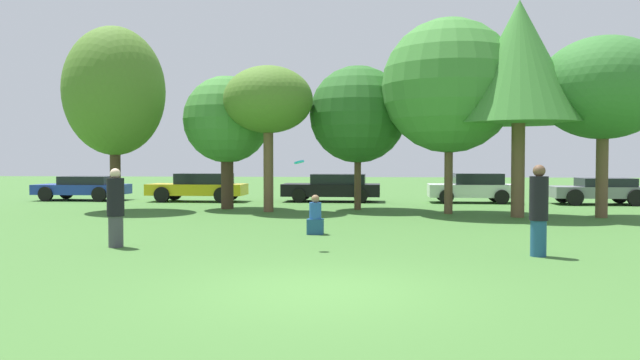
% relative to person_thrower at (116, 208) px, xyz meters
% --- Properties ---
extents(ground_plane, '(120.00, 120.00, 0.00)m').
position_rel_person_thrower_xyz_m(ground_plane, '(4.92, -4.02, -0.87)').
color(ground_plane, '#3D6B2D').
extents(person_thrower, '(0.37, 0.37, 1.74)m').
position_rel_person_thrower_xyz_m(person_thrower, '(0.00, 0.00, 0.00)').
color(person_thrower, '#3F3F47').
rests_on(person_thrower, ground).
extents(person_catcher, '(0.37, 0.37, 1.83)m').
position_rel_person_thrower_xyz_m(person_catcher, '(8.97, -0.46, 0.05)').
color(person_catcher, navy).
rests_on(person_catcher, ground).
extents(frisbee, '(0.23, 0.22, 0.11)m').
position_rel_person_thrower_xyz_m(frisbee, '(4.07, 0.12, 1.01)').
color(frisbee, '#19B2D8').
extents(bystander_sitting, '(0.42, 0.35, 1.03)m').
position_rel_person_thrower_xyz_m(bystander_sitting, '(4.16, 2.75, -0.45)').
color(bystander_sitting, navy).
rests_on(bystander_sitting, ground).
extents(tree_0, '(3.79, 3.79, 7.00)m').
position_rel_person_thrower_xyz_m(tree_0, '(-4.21, 9.49, 3.66)').
color(tree_0, '#473323').
rests_on(tree_0, ground).
extents(tree_1, '(3.42, 3.42, 5.24)m').
position_rel_person_thrower_xyz_m(tree_1, '(-0.13, 10.64, 2.62)').
color(tree_1, '#473323').
rests_on(tree_1, ground).
extents(tree_2, '(3.31, 3.31, 5.41)m').
position_rel_person_thrower_xyz_m(tree_2, '(1.74, 9.39, 3.26)').
color(tree_2, brown).
rests_on(tree_2, ground).
extents(tree_3, '(3.75, 3.75, 5.57)m').
position_rel_person_thrower_xyz_m(tree_3, '(5.01, 10.70, 2.81)').
color(tree_3, brown).
rests_on(tree_3, ground).
extents(tree_4, '(4.79, 4.79, 6.97)m').
position_rel_person_thrower_xyz_m(tree_4, '(8.31, 9.21, 3.69)').
color(tree_4, brown).
rests_on(tree_4, ground).
extents(tree_5, '(4.12, 4.12, 7.28)m').
position_rel_person_thrower_xyz_m(tree_5, '(10.47, 8.04, 4.31)').
color(tree_5, brown).
rests_on(tree_5, ground).
extents(tree_6, '(4.25, 4.25, 6.04)m').
position_rel_person_thrower_xyz_m(tree_6, '(13.24, 8.17, 3.44)').
color(tree_6, brown).
rests_on(tree_6, ground).
extents(parked_car_blue, '(4.23, 2.08, 1.16)m').
position_rel_person_thrower_xyz_m(parked_car_blue, '(-8.22, 14.98, -0.24)').
color(parked_car_blue, '#1E389E').
rests_on(parked_car_blue, ground).
extents(parked_car_yellow, '(4.49, 1.91, 1.31)m').
position_rel_person_thrower_xyz_m(parked_car_yellow, '(-2.45, 14.64, -0.18)').
color(parked_car_yellow, gold).
rests_on(parked_car_yellow, ground).
extents(parked_car_black, '(4.51, 2.02, 1.28)m').
position_rel_person_thrower_xyz_m(parked_car_black, '(3.75, 15.18, -0.20)').
color(parked_car_black, black).
rests_on(parked_car_black, ground).
extents(parked_car_white, '(3.85, 1.93, 1.32)m').
position_rel_person_thrower_xyz_m(parked_car_white, '(10.08, 15.01, -0.19)').
color(parked_car_white, silver).
rests_on(parked_car_white, ground).
extents(parked_car_grey, '(3.98, 1.99, 1.15)m').
position_rel_person_thrower_xyz_m(parked_car_grey, '(15.38, 14.41, -0.24)').
color(parked_car_grey, slate).
rests_on(parked_car_grey, ground).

